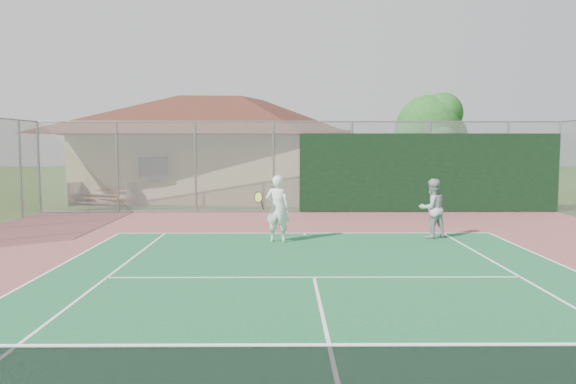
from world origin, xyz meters
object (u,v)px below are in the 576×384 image
object	(u,v)px
bleachers	(108,193)
tree	(430,130)
player_white_front	(277,209)
player_grey_back	(432,209)
clubhouse	(223,137)

from	to	relation	value
bleachers	tree	world-z (taller)	tree
tree	player_white_front	bearing A→B (deg)	-122.17
player_grey_back	tree	bearing A→B (deg)	-123.64
player_grey_back	bleachers	bearing A→B (deg)	-56.21
clubhouse	tree	world-z (taller)	clubhouse
clubhouse	tree	xyz separation A→B (m)	(9.80, -1.90, 0.33)
bleachers	tree	bearing A→B (deg)	24.78
clubhouse	player_white_front	world-z (taller)	clubhouse
player_white_front	player_grey_back	xyz separation A→B (m)	(4.34, 0.61, -0.08)
tree	player_grey_back	distance (m)	11.06
clubhouse	player_white_front	distance (m)	13.44
bleachers	player_grey_back	bearing A→B (deg)	-18.34
player_white_front	tree	bearing A→B (deg)	-110.35
clubhouse	bleachers	bearing A→B (deg)	-135.16
bleachers	player_white_front	xyz separation A→B (m)	(7.51, -9.44, 0.38)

